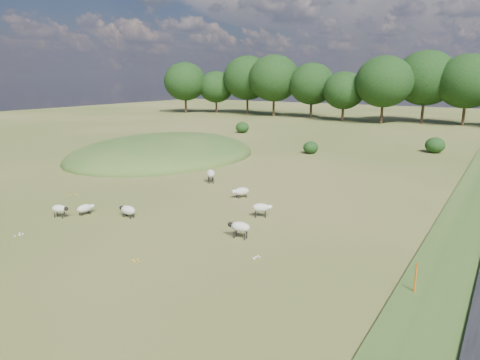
# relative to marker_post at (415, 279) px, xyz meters

# --- Properties ---
(ground) EXTENTS (160.00, 160.00, 0.00)m
(ground) POSITION_rel_marker_post_xyz_m (-14.21, 23.65, -0.60)
(ground) COLOR #43591B
(ground) RESTS_ON ground
(mound) EXTENTS (16.00, 20.00, 4.00)m
(mound) POSITION_rel_marker_post_xyz_m (-26.21, 15.65, -0.60)
(mound) COLOR #33561E
(mound) RESTS_ON ground
(treeline) EXTENTS (96.28, 14.66, 11.70)m
(treeline) POSITION_rel_marker_post_xyz_m (-15.27, 59.09, 5.97)
(treeline) COLOR black
(treeline) RESTS_ON ground
(shrubs) EXTENTS (26.68, 11.67, 1.57)m
(shrubs) POSITION_rel_marker_post_xyz_m (-15.44, 31.16, 0.13)
(shrubs) COLOR black
(shrubs) RESTS_ON ground
(marker_post) EXTENTS (0.06, 0.06, 1.20)m
(marker_post) POSITION_rel_marker_post_xyz_m (0.00, 0.00, 0.00)
(marker_post) COLOR #D8590C
(marker_post) RESTS_ON ground
(sheep_0) EXTENTS (1.15, 0.53, 0.66)m
(sheep_0) POSITION_rel_marker_post_xyz_m (-14.88, 0.53, -0.18)
(sheep_0) COLOR beige
(sheep_0) RESTS_ON ground
(sheep_1) EXTENTS (1.11, 0.88, 0.79)m
(sheep_1) POSITION_rel_marker_post_xyz_m (-8.78, 4.46, -0.05)
(sheep_1) COLOR beige
(sheep_1) RESTS_ON ground
(sheep_2) EXTENTS (0.59, 1.06, 0.59)m
(sheep_2) POSITION_rel_marker_post_xyz_m (-17.23, -0.42, -0.23)
(sheep_2) COLOR beige
(sheep_2) RESTS_ON ground
(sheep_3) EXTENTS (0.97, 1.17, 0.68)m
(sheep_3) POSITION_rel_marker_post_xyz_m (-11.78, 7.12, -0.17)
(sheep_3) COLOR beige
(sheep_3) RESTS_ON ground
(sheep_4) EXTENTS (1.19, 1.27, 0.96)m
(sheep_4) POSITION_rel_marker_post_xyz_m (-15.80, 9.32, 0.07)
(sheep_4) COLOR beige
(sheep_4) RESTS_ON ground
(sheep_5) EXTENTS (1.17, 0.62, 0.82)m
(sheep_5) POSITION_rel_marker_post_xyz_m (-8.08, 1.22, -0.03)
(sheep_5) COLOR beige
(sheep_5) RESTS_ON ground
(sheep_6) EXTENTS (1.04, 0.66, 0.72)m
(sheep_6) POSITION_rel_marker_post_xyz_m (-17.96, -1.50, -0.10)
(sheep_6) COLOR beige
(sheep_6) RESTS_ON ground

